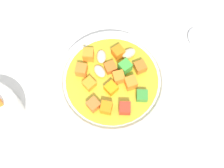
# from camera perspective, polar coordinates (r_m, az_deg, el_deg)

# --- Properties ---
(ground_plane) EXTENTS (1.40, 1.40, 0.02)m
(ground_plane) POSITION_cam_1_polar(r_m,az_deg,el_deg) (0.48, -0.00, -1.37)
(ground_plane) COLOR silver
(soup_bowl_main) EXTENTS (0.17, 0.17, 0.06)m
(soup_bowl_main) POSITION_cam_1_polar(r_m,az_deg,el_deg) (0.45, 0.01, 0.15)
(soup_bowl_main) COLOR white
(soup_bowl_main) RESTS_ON ground_plane
(spoon) EXTENTS (0.11, 0.21, 0.01)m
(spoon) POSITION_cam_1_polar(r_m,az_deg,el_deg) (0.49, 15.74, 2.00)
(spoon) COLOR silver
(spoon) RESTS_ON ground_plane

